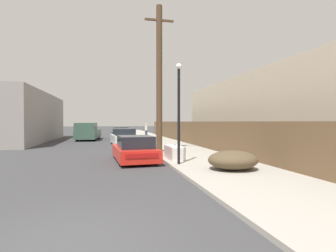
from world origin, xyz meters
name	(u,v)px	position (x,y,z in m)	size (l,w,h in m)	color
ground_plane	(69,247)	(0.00, 0.00, 0.00)	(220.00, 220.00, 0.00)	#38383A
sidewalk_curb	(153,139)	(5.30, 23.50, 0.06)	(4.20, 63.00, 0.12)	#9E998E
discarded_fridge	(174,152)	(3.77, 8.17, 0.45)	(0.66, 1.79, 0.68)	silver
parked_sports_car_red	(135,150)	(1.87, 8.68, 0.57)	(2.10, 4.27, 1.27)	red
car_parked_mid	(124,137)	(1.86, 18.08, 0.65)	(2.22, 4.35, 1.38)	silver
car_parked_far	(121,133)	(1.93, 25.58, 0.63)	(1.97, 4.16, 1.35)	#2D478C
pickup_truck	(88,131)	(-1.54, 24.64, 0.92)	(2.49, 5.89, 1.85)	#385647
utility_pole	(159,78)	(3.69, 11.63, 4.69)	(1.80, 0.37, 9.00)	#4C3826
street_lamp	(179,105)	(3.59, 6.66, 2.67)	(0.26, 0.26, 4.37)	black
brush_pile	(233,160)	(5.29, 4.94, 0.48)	(1.93, 1.69, 0.73)	brown
wooden_fence	(190,133)	(7.25, 16.64, 1.05)	(0.08, 34.33, 1.85)	brown
building_left_block	(11,117)	(-8.65, 23.87, 2.38)	(7.00, 16.27, 4.75)	gray
building_right_house	(291,113)	(12.09, 10.39, 2.54)	(6.00, 22.62, 5.07)	beige
pedestrian	(146,130)	(5.05, 27.03, 0.95)	(0.34, 0.34, 1.63)	#282D42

